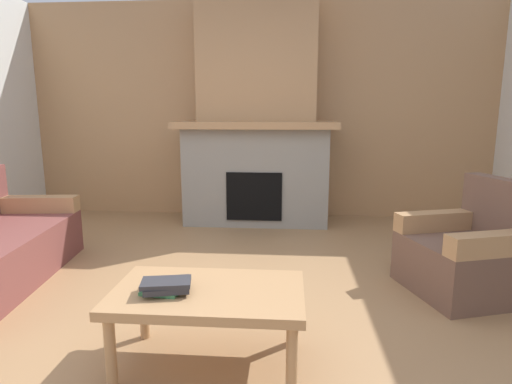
{
  "coord_description": "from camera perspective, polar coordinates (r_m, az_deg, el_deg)",
  "views": [
    {
      "loc": [
        0.4,
        -2.51,
        1.34
      ],
      "look_at": [
        0.14,
        0.72,
        0.72
      ],
      "focal_mm": 29.62,
      "sensor_mm": 36.0,
      "label": 1
    }
  ],
  "objects": [
    {
      "name": "ground",
      "position": [
        2.88,
        -4.17,
        -17.06
      ],
      "size": [
        9.0,
        9.0,
        0.0
      ],
      "primitive_type": "plane",
      "color": "#9E754C"
    },
    {
      "name": "armchair",
      "position": [
        3.58,
        26.97,
        -7.48
      ],
      "size": [
        0.95,
        0.95,
        0.85
      ],
      "color": "brown",
      "rests_on": "ground"
    },
    {
      "name": "book_stack_near_edge",
      "position": [
        2.27,
        -12.09,
        -12.23
      ],
      "size": [
        0.27,
        0.25,
        0.07
      ],
      "color": "#3D7F4C",
      "rests_on": "coffee_table"
    },
    {
      "name": "wall_back_wood_panel",
      "position": [
        5.53,
        0.41,
        10.88
      ],
      "size": [
        6.0,
        0.12,
        2.7
      ],
      "primitive_type": "cube",
      "color": "tan",
      "rests_on": "ground"
    },
    {
      "name": "fireplace",
      "position": [
        5.16,
        0.1,
        8.81
      ],
      "size": [
        1.9,
        0.82,
        2.7
      ],
      "color": "gray",
      "rests_on": "ground"
    },
    {
      "name": "coffee_table",
      "position": [
        2.3,
        -6.46,
        -14.16
      ],
      "size": [
        1.0,
        0.6,
        0.43
      ],
      "color": "tan",
      "rests_on": "ground"
    }
  ]
}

